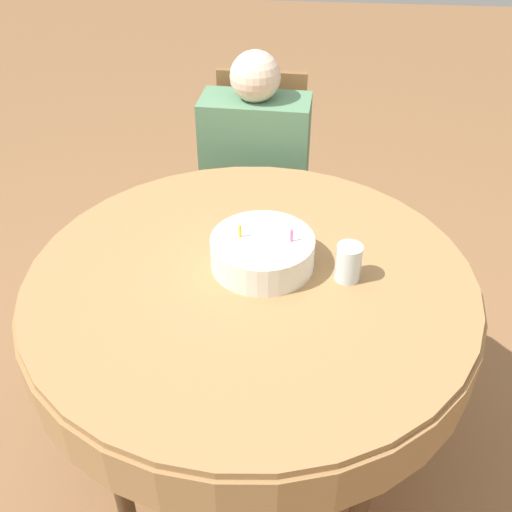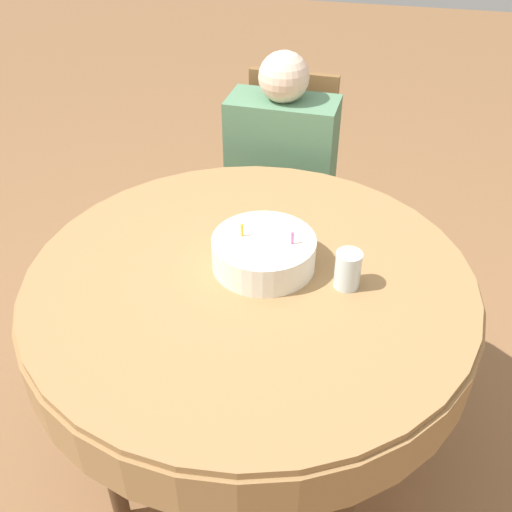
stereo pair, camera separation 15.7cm
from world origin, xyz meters
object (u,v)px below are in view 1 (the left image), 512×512
Objects in this scene: person at (255,169)px; birthday_cake at (262,252)px; chair at (258,191)px; drinking_glass at (348,263)px.

birthday_cake is (0.10, -0.75, 0.16)m from person.
chair reaches higher than birthday_cake.
person is (-0.00, -0.10, 0.16)m from chair.
chair is at bearing 110.18° from drinking_glass.
person is at bearing 97.63° from birthday_cake.
birthday_cake is (0.10, -0.85, 0.32)m from chair.
birthday_cake is 0.23m from drinking_glass.
drinking_glass is (0.33, -0.78, 0.17)m from person.
chair is 0.18m from person.
person is 0.77m from birthday_cake.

